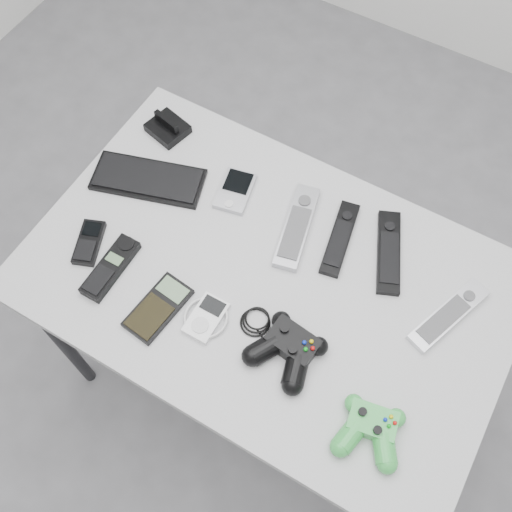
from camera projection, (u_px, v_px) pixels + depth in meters
The scene contains 15 objects.
floor at pixel (246, 382), 1.95m from camera, with size 3.50×3.50×0.00m, color slate.
desk at pixel (268, 289), 1.39m from camera, with size 1.07×0.69×0.72m.
pda_keyboard at pixel (148, 179), 1.45m from camera, with size 0.27×0.11×0.02m, color black.
dock_bracket at pixel (167, 125), 1.50m from camera, with size 0.09×0.08×0.05m, color black.
pda at pixel (235, 191), 1.43m from camera, with size 0.07×0.12×0.02m, color #A4A5AB.
remote_silver_a at pixel (297, 226), 1.38m from camera, with size 0.06×0.22×0.02m, color #A4A5AB.
remote_black_a at pixel (340, 238), 1.37m from camera, with size 0.04×0.20×0.02m, color black.
remote_black_b at pixel (389, 252), 1.35m from camera, with size 0.05×0.21×0.02m, color black.
remote_silver_b at pixel (449, 315), 1.28m from camera, with size 0.05×0.21×0.02m, color silver.
mobile_phone at pixel (89, 242), 1.36m from camera, with size 0.05×0.11×0.02m, color black.
cordless_handset at pixel (110, 268), 1.33m from camera, with size 0.05×0.16×0.03m, color black.
calculator at pixel (158, 308), 1.29m from camera, with size 0.08×0.15×0.02m, color black.
mp3_player at pixel (206, 318), 1.28m from camera, with size 0.10×0.10×0.02m, color white.
controller_black at pixel (288, 348), 1.23m from camera, with size 0.25×0.15×0.05m, color black, non-canonical shape.
controller_green at pixel (371, 428), 1.15m from camera, with size 0.13×0.14×0.04m, color green, non-canonical shape.
Camera 1 is at (0.30, -0.46, 1.91)m, focal length 42.00 mm.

